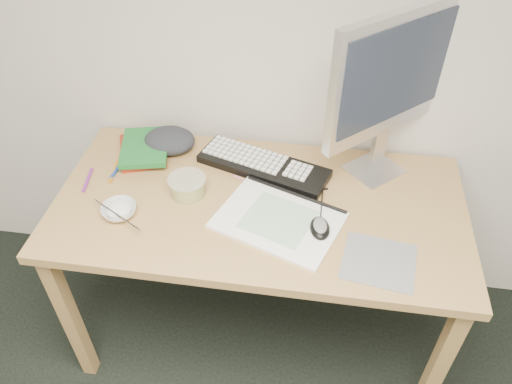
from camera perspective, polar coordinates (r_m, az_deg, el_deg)
desk at (r=1.76m, az=0.36°, el=-3.16°), size 1.40×0.70×0.75m
mousepad at (r=1.57m, az=13.86°, el=-7.73°), size 0.24×0.23×0.00m
sketchpad at (r=1.63m, az=2.56°, el=-3.25°), size 0.46×0.40×0.01m
keyboard at (r=1.83m, az=0.86°, el=3.01°), size 0.50×0.30×0.03m
monitor at (r=1.67m, az=15.33°, el=12.37°), size 0.40×0.38×0.60m
mouse at (r=1.60m, az=7.34°, el=-3.84°), size 0.08×0.11×0.03m
rice_bowl at (r=1.71m, az=-15.38°, el=-2.08°), size 0.14×0.14×0.04m
chopsticks at (r=1.67m, az=-15.63°, el=-2.49°), size 0.20×0.12×0.02m
fruit_tub at (r=1.73m, az=-7.84°, el=0.70°), size 0.16×0.16×0.06m
book_red at (r=1.95m, az=-12.80°, el=4.64°), size 0.23×0.26×0.02m
book_green at (r=1.93m, az=-12.60°, el=5.03°), size 0.22×0.27×0.02m
cloth_lump at (r=1.95m, az=-9.86°, el=5.82°), size 0.19×0.17×0.07m
pencil_pink at (r=1.77m, az=-0.32°, el=0.95°), size 0.16×0.07×0.01m
pencil_tan at (r=1.72m, az=1.70°, el=-0.61°), size 0.12×0.13×0.01m
pencil_black at (r=1.75m, az=5.12°, el=0.15°), size 0.19×0.06×0.01m
marker_blue at (r=1.90m, az=-15.46°, el=2.77°), size 0.02×0.13×0.01m
marker_orange at (r=1.89m, az=-15.91°, el=2.31°), size 0.02×0.12×0.01m
marker_purple at (r=1.88m, az=-18.70°, el=1.32°), size 0.03×0.12×0.01m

